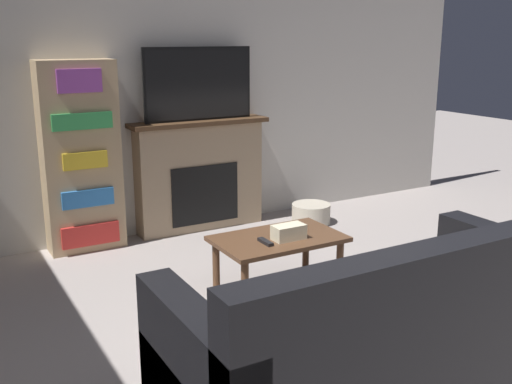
{
  "coord_description": "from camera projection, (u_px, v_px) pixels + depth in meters",
  "views": [
    {
      "loc": [
        -2.06,
        -1.36,
        1.75
      ],
      "look_at": [
        0.01,
        2.24,
        0.66
      ],
      "focal_mm": 42.0,
      "sensor_mm": 36.0,
      "label": 1
    }
  ],
  "objects": [
    {
      "name": "remote_control",
      "position": [
        265.0,
        242.0,
        3.94
      ],
      "size": [
        0.04,
        0.15,
        0.02
      ],
      "color": "black",
      "rests_on": "coffee_table"
    },
    {
      "name": "bookshelf",
      "position": [
        81.0,
        158.0,
        4.89
      ],
      "size": [
        0.62,
        0.29,
        1.57
      ],
      "color": "tan",
      "rests_on": "ground_plane"
    },
    {
      "name": "tissue_box",
      "position": [
        289.0,
        232.0,
        4.01
      ],
      "size": [
        0.22,
        0.12,
        0.1
      ],
      "color": "beige",
      "rests_on": "coffee_table"
    },
    {
      "name": "tv",
      "position": [
        199.0,
        84.0,
        5.26
      ],
      "size": [
        1.02,
        0.03,
        0.64
      ],
      "color": "black",
      "rests_on": "fireplace"
    },
    {
      "name": "couch",
      "position": [
        382.0,
        349.0,
        2.82
      ],
      "size": [
        2.03,
        0.91,
        0.94
      ],
      "color": "black",
      "rests_on": "ground_plane"
    },
    {
      "name": "wall_back",
      "position": [
        175.0,
        82.0,
        5.32
      ],
      "size": [
        6.45,
        0.06,
        2.7
      ],
      "color": "beige",
      "rests_on": "ground_plane"
    },
    {
      "name": "fireplace",
      "position": [
        200.0,
        175.0,
        5.49
      ],
      "size": [
        1.29,
        0.28,
        1.02
      ],
      "color": "tan",
      "rests_on": "ground_plane"
    },
    {
      "name": "coffee_table",
      "position": [
        278.0,
        245.0,
        4.09
      ],
      "size": [
        0.87,
        0.53,
        0.42
      ],
      "color": "brown",
      "rests_on": "ground_plane"
    },
    {
      "name": "storage_basket",
      "position": [
        311.0,
        214.0,
        5.74
      ],
      "size": [
        0.37,
        0.37,
        0.19
      ],
      "color": "#BCB29E",
      "rests_on": "ground_plane"
    }
  ]
}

